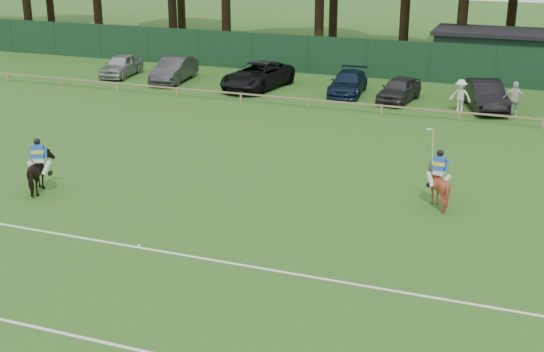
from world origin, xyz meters
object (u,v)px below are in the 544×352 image
at_px(sedan_navy, 348,83).
at_px(spectator_mid, 514,100).
at_px(sedan_silver, 121,65).
at_px(estate_black, 485,95).
at_px(sedan_grey, 174,70).
at_px(polo_ball, 139,246).
at_px(horse_chestnut, 438,186).
at_px(spectator_left, 460,96).
at_px(horse_dark, 40,173).
at_px(utility_shed, 500,54).
at_px(hatch_grey, 399,89).
at_px(suv_black, 257,76).

distance_m(sedan_navy, spectator_mid, 9.66).
height_order(sedan_silver, sedan_navy, sedan_silver).
bearing_deg(estate_black, sedan_grey, 160.52).
bearing_deg(polo_ball, horse_chestnut, 39.80).
bearing_deg(sedan_navy, horse_chestnut, -69.82).
height_order(sedan_silver, polo_ball, sedan_silver).
bearing_deg(spectator_left, spectator_mid, 2.74).
distance_m(horse_dark, polo_ball, 6.65).
bearing_deg(spectator_mid, utility_shed, 92.03).
relative_size(horse_chestnut, estate_black, 0.32).
xyz_separation_m(hatch_grey, utility_shed, (4.72, 8.84, 0.85)).
distance_m(hatch_grey, spectator_mid, 6.39).
xyz_separation_m(hatch_grey, polo_ball, (-3.71, -22.12, -0.64)).
xyz_separation_m(horse_dark, spectator_left, (13.09, 17.85, 0.13)).
height_order(sedan_silver, utility_shed, utility_shed).
xyz_separation_m(horse_chestnut, suv_black, (-13.06, 15.69, 0.03)).
bearing_deg(utility_shed, sedan_grey, -155.97).
bearing_deg(sedan_navy, suv_black, -179.61).
bearing_deg(estate_black, sedan_navy, 154.81).
bearing_deg(horse_dark, hatch_grey, -141.33).
relative_size(sedan_navy, spectator_left, 2.60).
height_order(horse_dark, polo_ball, horse_dark).
bearing_deg(horse_dark, horse_chestnut, 170.31).
xyz_separation_m(horse_dark, polo_ball, (5.89, -3.01, -0.70)).
xyz_separation_m(horse_dark, sedan_silver, (-8.77, 19.80, -0.03)).
height_order(horse_dark, spectator_left, spectator_left).
xyz_separation_m(hatch_grey, estate_black, (4.68, -0.18, 0.08)).
bearing_deg(spectator_mid, spectator_left, 167.80).
relative_size(horse_dark, hatch_grey, 0.43).
height_order(sedan_grey, hatch_grey, sedan_grey).
distance_m(spectator_mid, polo_ball, 22.85).
relative_size(polo_ball, utility_shed, 0.01).
height_order(sedan_grey, estate_black, estate_black).
relative_size(horse_chestnut, sedan_navy, 0.33).
xyz_separation_m(horse_dark, estate_black, (14.27, 18.93, 0.03)).
height_order(horse_dark, estate_black, estate_black).
xyz_separation_m(sedan_silver, spectator_mid, (24.56, -2.24, 0.24)).
distance_m(hatch_grey, estate_black, 4.68).
xyz_separation_m(sedan_silver, estate_black, (23.04, -0.87, 0.06)).
xyz_separation_m(sedan_silver, utility_shed, (23.08, 8.14, 0.83)).
distance_m(horse_dark, sedan_navy, 20.95).
bearing_deg(suv_black, utility_shed, 41.04).
distance_m(estate_black, spectator_left, 1.61).
xyz_separation_m(polo_ball, utility_shed, (8.42, 30.95, 1.49)).
distance_m(sedan_grey, suv_black, 5.65).
xyz_separation_m(suv_black, spectator_left, (12.16, -1.58, 0.09)).
height_order(sedan_grey, sedan_navy, sedan_grey).
bearing_deg(utility_shed, sedan_navy, -134.56).
bearing_deg(suv_black, spectator_mid, 1.41).
relative_size(horse_dark, polo_ball, 19.51).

